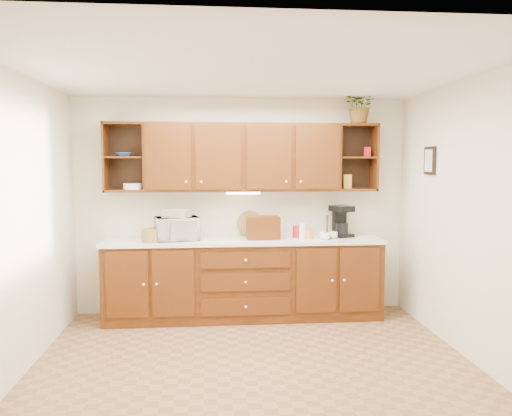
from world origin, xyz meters
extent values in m
plane|color=#8E6041|center=(0.00, 0.00, 0.00)|extent=(4.00, 4.00, 0.00)
plane|color=white|center=(0.00, 0.00, 2.60)|extent=(4.00, 4.00, 0.00)
plane|color=beige|center=(0.00, 1.75, 1.30)|extent=(4.00, 0.00, 4.00)
plane|color=beige|center=(-2.00, 0.00, 1.30)|extent=(0.00, 3.50, 3.50)
plane|color=beige|center=(2.00, 0.00, 1.30)|extent=(0.00, 3.50, 3.50)
cube|color=#361806|center=(0.00, 1.45, 0.45)|extent=(3.20, 0.60, 0.90)
cube|color=silver|center=(0.00, 1.44, 0.92)|extent=(3.24, 0.64, 0.04)
cube|color=#361806|center=(0.00, 1.58, 1.89)|extent=(2.30, 0.33, 0.80)
cube|color=black|center=(-1.38, 1.74, 1.89)|extent=(0.45, 0.02, 0.80)
cube|color=black|center=(1.38, 1.74, 1.89)|extent=(0.45, 0.02, 0.80)
cube|color=#361806|center=(-1.38, 1.58, 1.89)|extent=(0.43, 0.30, 0.02)
cube|color=#361806|center=(1.38, 1.58, 1.89)|extent=(0.43, 0.30, 0.02)
cube|color=#361806|center=(1.38, 1.58, 2.27)|extent=(0.45, 0.33, 0.03)
cube|color=white|center=(0.00, 1.53, 1.47)|extent=(0.40, 0.05, 0.02)
cube|color=black|center=(1.98, 0.90, 1.85)|extent=(0.03, 0.24, 0.30)
cylinder|color=olive|center=(-1.04, 1.33, 1.01)|extent=(0.25, 0.25, 0.14)
imported|color=beige|center=(-0.77, 1.43, 1.07)|extent=(0.55, 0.44, 0.27)
cube|color=#D2C763|center=(-0.77, 1.43, 1.25)|extent=(0.34, 0.29, 0.09)
cylinder|color=black|center=(-0.67, 1.52, 1.09)|extent=(0.09, 0.09, 0.29)
cylinder|color=olive|center=(0.09, 1.69, 0.95)|extent=(0.32, 0.15, 0.31)
cube|color=#361806|center=(0.22, 1.42, 1.07)|extent=(0.38, 0.24, 0.27)
cylinder|color=#361806|center=(0.97, 1.36, 1.08)|extent=(0.02, 0.02, 0.28)
cylinder|color=#361806|center=(0.97, 1.36, 0.95)|extent=(0.11, 0.11, 0.01)
imported|color=white|center=(1.04, 1.37, 0.98)|extent=(0.12, 0.12, 0.08)
imported|color=white|center=(0.92, 1.42, 0.98)|extent=(0.12, 0.12, 0.08)
imported|color=white|center=(0.94, 1.29, 0.98)|extent=(0.12, 0.12, 0.08)
cylinder|color=#A91818|center=(0.64, 1.47, 1.01)|extent=(0.13, 0.13, 0.14)
cylinder|color=white|center=(0.68, 1.40, 1.03)|extent=(0.10, 0.10, 0.19)
cylinder|color=gold|center=(0.76, 1.40, 1.00)|extent=(0.10, 0.10, 0.11)
cube|color=black|center=(1.18, 1.53, 0.96)|extent=(0.29, 0.32, 0.04)
cube|color=black|center=(1.18, 1.63, 1.12)|extent=(0.19, 0.13, 0.32)
cube|color=black|center=(1.18, 1.53, 1.28)|extent=(0.29, 0.32, 0.07)
cylinder|color=black|center=(1.18, 1.51, 1.04)|extent=(0.20, 0.20, 0.14)
imported|color=navy|center=(-1.38, 1.56, 1.92)|extent=(0.23, 0.23, 0.05)
cylinder|color=white|center=(-1.28, 1.55, 1.56)|extent=(0.26, 0.26, 0.07)
cube|color=gold|center=(1.26, 1.56, 1.60)|extent=(0.10, 0.08, 0.17)
cube|color=#A91818|center=(1.50, 1.57, 1.96)|extent=(0.09, 0.08, 0.11)
imported|color=#999999|center=(1.39, 1.53, 2.50)|extent=(0.45, 0.42, 0.42)
camera|label=1|loc=(-0.37, -4.32, 1.82)|focal=35.00mm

